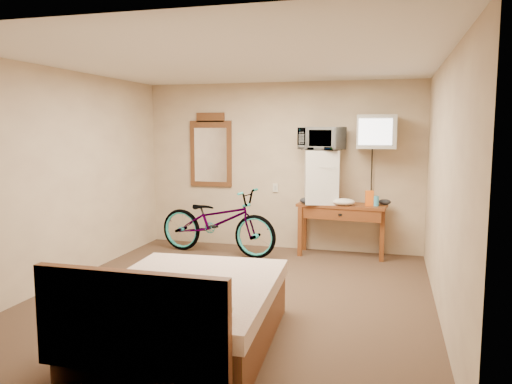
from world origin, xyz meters
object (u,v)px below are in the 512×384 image
mini_fridge (321,177)px  crt_television (376,132)px  microwave (322,139)px  bicycle (217,221)px  blue_cup (376,201)px  bed (184,313)px  desk (342,213)px  wall_mirror (211,151)px

mini_fridge → crt_television: 0.98m
microwave → bicycle: size_ratio=0.32×
mini_fridge → bicycle: mini_fridge is taller
blue_cup → bicycle: bicycle is taller
mini_fridge → crt_television: bearing=-2.0°
crt_television → blue_cup: bearing=-56.2°
mini_fridge → bed: mini_fridge is taller
desk → wall_mirror: 2.25m
wall_mirror → bicycle: size_ratio=0.62×
mini_fridge → microwave: (0.00, 0.00, 0.54)m
wall_mirror → bed: size_ratio=0.58×
mini_fridge → crt_television: size_ratio=1.24×
mini_fridge → desk: bearing=-8.3°
crt_television → microwave: bearing=177.9°
microwave → wall_mirror: wall_mirror is taller
mini_fridge → bicycle: 1.63m
bed → crt_television: bearing=67.7°
crt_television → bed: crt_television is taller
blue_cup → crt_television: size_ratio=0.23×
mini_fridge → bed: (-0.65, -3.43, -0.83)m
desk → mini_fridge: (-0.31, 0.04, 0.51)m
mini_fridge → bicycle: size_ratio=0.42×
microwave → crt_television: crt_television is taller
blue_cup → wall_mirror: (-2.54, 0.30, 0.65)m
crt_television → bicycle: crt_television is taller
bicycle → crt_television: bearing=-72.1°
wall_mirror → bicycle: (0.32, -0.61, -0.99)m
microwave → bicycle: bearing=-148.2°
desk → blue_cup: bearing=-3.4°
bicycle → wall_mirror: bearing=35.8°
mini_fridge → wall_mirror: bearing=172.7°
microwave → desk: bearing=8.4°
microwave → bicycle: 1.91m
blue_cup → desk: bearing=176.6°
mini_fridge → blue_cup: bearing=-5.3°
microwave → blue_cup: 1.16m
microwave → bed: 3.75m
wall_mirror → bed: wall_mirror is taller
wall_mirror → crt_television: bearing=-5.7°
desk → blue_cup: 0.51m
desk → crt_television: bearing=2.3°
wall_mirror → bed: (1.11, -3.65, -1.17)m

